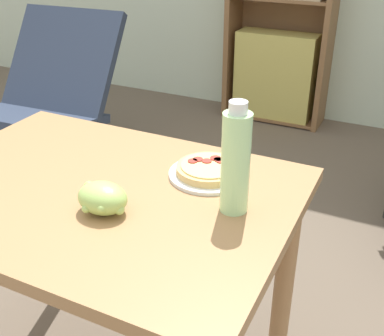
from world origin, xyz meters
TOP-DOWN VIEW (x-y plane):
  - dining_table at (0.04, -0.00)m, footprint 1.01×0.72m
  - pizza_on_plate at (0.28, 0.18)m, footprint 0.22×0.22m
  - grape_bunch at (0.12, -0.09)m, footprint 0.13×0.10m
  - drink_bottle at (0.40, 0.06)m, footprint 0.07×0.07m
  - lounge_chair_near at (-1.15, 1.13)m, footprint 0.71×0.80m
  - bookshelf at (-0.20, 2.45)m, footprint 0.72×0.29m

SIDE VIEW (x-z plane):
  - lounge_chair_near at x=-1.15m, z-range -0.15..0.73m
  - dining_table at x=0.04m, z-range 0.25..0.98m
  - pizza_on_plate at x=0.28m, z-range 0.73..0.77m
  - grape_bunch at x=0.12m, z-range 0.74..0.81m
  - bookshelf at x=-0.20m, z-range -0.07..1.65m
  - drink_bottle at x=0.40m, z-range 0.73..1.00m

